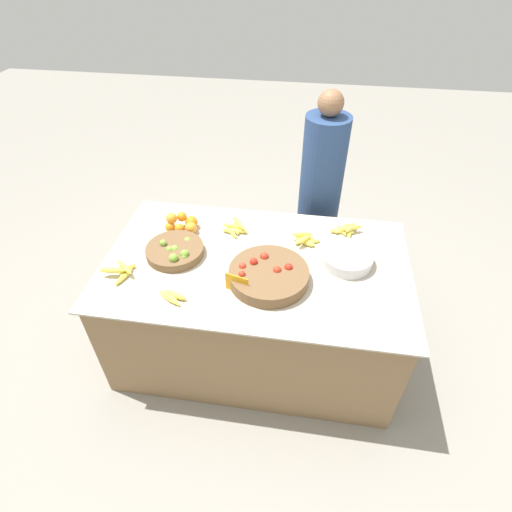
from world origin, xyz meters
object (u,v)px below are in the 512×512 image
price_sign (237,284)px  tomato_basket (269,275)px  metal_bowl (347,258)px  vendor_person (319,201)px  lime_bowl (175,251)px

price_sign → tomato_basket: bearing=51.3°
metal_bowl → price_sign: size_ratio=2.29×
tomato_basket → price_sign: bearing=-143.6°
tomato_basket → metal_bowl: size_ratio=1.49×
vendor_person → price_sign: bearing=-111.1°
lime_bowl → metal_bowl: 1.05m
lime_bowl → metal_bowl: lime_bowl is taller
vendor_person → metal_bowl: bearing=-76.8°
price_sign → vendor_person: bearing=83.7°
tomato_basket → vendor_person: 1.03m
metal_bowl → price_sign: 0.70m
metal_bowl → vendor_person: bearing=103.2°
lime_bowl → price_sign: (0.44, -0.26, 0.03)m
tomato_basket → price_sign: (-0.16, -0.12, 0.02)m
metal_bowl → price_sign: (-0.61, -0.34, 0.02)m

